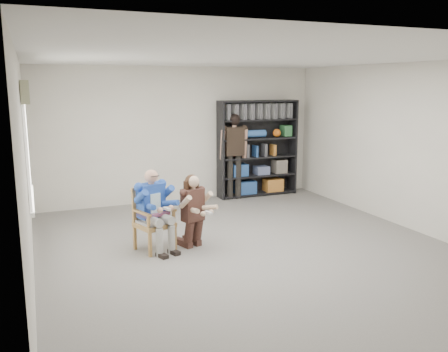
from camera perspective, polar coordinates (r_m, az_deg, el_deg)
name	(u,v)px	position (r m, az deg, el deg)	size (l,w,h in m)	color
room_shell	(253,158)	(6.77, 3.50, 2.14)	(6.00, 7.00, 2.80)	beige
floor	(252,252)	(7.12, 3.37, -9.07)	(6.00, 7.00, 0.01)	slate
window_left	(28,144)	(7.06, -22.48, 3.58)	(0.16, 2.00, 1.75)	white
armchair	(154,219)	(7.11, -8.39, -5.18)	(0.55, 0.53, 0.94)	#A67D43
seated_man	(154,210)	(7.08, -8.42, -4.07)	(0.53, 0.74, 1.23)	#173D94
kneeling_woman	(194,212)	(7.13, -3.64, -4.29)	(0.47, 0.76, 1.12)	#35201A
bookshelf	(258,148)	(10.47, 4.06, 3.32)	(1.80, 0.38, 2.10)	black
standing_man	(234,157)	(10.14, 1.23, 2.31)	(0.56, 0.31, 1.82)	black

